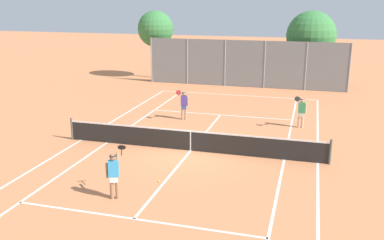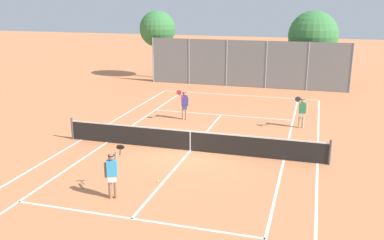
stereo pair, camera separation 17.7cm
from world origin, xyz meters
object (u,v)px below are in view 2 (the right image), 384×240
(tennis_net, at_px, (190,140))
(loose_tennis_ball_1, at_px, (174,95))
(player_near_side, at_px, (112,173))
(player_far_left, at_px, (184,104))
(tree_behind_left, at_px, (157,30))
(loose_tennis_ball_0, at_px, (158,181))
(player_far_right, at_px, (302,111))
(tree_behind_right, at_px, (313,37))

(tennis_net, xyz_separation_m, loose_tennis_ball_1, (-4.26, 10.44, -0.48))
(player_near_side, distance_m, player_far_left, 10.13)
(tree_behind_left, bearing_deg, loose_tennis_ball_0, -69.43)
(player_far_right, xyz_separation_m, loose_tennis_ball_0, (-4.81, -8.61, -0.89))
(player_far_left, distance_m, tree_behind_right, 14.39)
(player_far_left, xyz_separation_m, player_far_right, (6.39, 0.16, 0.00))
(loose_tennis_ball_0, relative_size, tree_behind_right, 0.01)
(player_far_left, distance_m, loose_tennis_ball_0, 8.64)
(player_near_side, bearing_deg, tennis_net, 77.27)
(tennis_net, distance_m, player_far_left, 5.20)
(tennis_net, relative_size, tree_behind_left, 2.13)
(player_near_side, distance_m, player_far_right, 11.80)
(player_near_side, bearing_deg, player_far_left, 93.33)
(tennis_net, distance_m, loose_tennis_ball_1, 11.29)
(tree_behind_left, relative_size, tree_behind_right, 0.99)
(player_far_left, xyz_separation_m, loose_tennis_ball_1, (-2.49, 5.57, -0.89))
(player_near_side, distance_m, loose_tennis_ball_0, 2.14)
(tennis_net, relative_size, loose_tennis_ball_1, 181.82)
(tennis_net, distance_m, tree_behind_left, 19.01)
(tennis_net, distance_m, player_far_right, 6.83)
(player_near_side, xyz_separation_m, player_far_left, (-0.59, 10.12, 0.00))
(player_near_side, xyz_separation_m, loose_tennis_ball_0, (0.98, 1.67, -0.89))
(tree_behind_left, xyz_separation_m, tree_behind_right, (12.66, 0.46, -0.35))
(loose_tennis_ball_0, bearing_deg, player_far_right, 60.79)
(loose_tennis_ball_1, bearing_deg, tennis_net, -67.78)
(tennis_net, relative_size, player_far_right, 6.76)
(tennis_net, xyz_separation_m, player_far_left, (-1.78, 4.86, 0.42))
(player_far_left, distance_m, player_far_right, 6.39)
(player_far_right, bearing_deg, loose_tennis_ball_1, 148.62)
(player_far_left, xyz_separation_m, tree_behind_left, (-6.12, 12.06, 3.14))
(tree_behind_left, bearing_deg, player_far_right, -43.57)
(loose_tennis_ball_0, relative_size, loose_tennis_ball_1, 1.00)
(player_near_side, xyz_separation_m, tree_behind_right, (5.95, 22.63, 2.80))
(loose_tennis_ball_1, xyz_separation_m, tree_behind_left, (-3.63, 6.48, 4.04))
(tree_behind_left, distance_m, tree_behind_right, 12.67)
(loose_tennis_ball_1, distance_m, tree_behind_right, 11.97)
(player_far_right, bearing_deg, tennis_net, -132.52)
(loose_tennis_ball_0, bearing_deg, tree_behind_left, 110.57)
(player_near_side, height_order, tree_behind_right, tree_behind_right)
(tennis_net, bearing_deg, loose_tennis_ball_0, -93.23)
(player_far_left, height_order, tree_behind_right, tree_behind_right)
(player_far_right, bearing_deg, player_far_left, -178.55)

